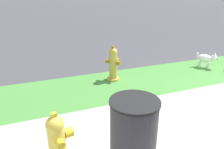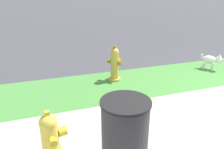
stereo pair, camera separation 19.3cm
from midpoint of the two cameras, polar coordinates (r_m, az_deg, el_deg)
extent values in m
cube|color=#47893D|center=(6.00, 21.22, 0.86)|extent=(18.00, 1.63, 0.01)
cylinder|color=yellow|center=(2.82, -16.23, -16.24)|extent=(0.21, 0.21, 0.45)
sphere|color=yellow|center=(2.70, -16.73, -12.41)|extent=(0.22, 0.22, 0.22)
cube|color=yellow|center=(2.63, -17.02, -10.12)|extent=(0.07, 0.07, 0.06)
cylinder|color=yellow|center=(2.91, -17.19, -13.76)|extent=(0.10, 0.10, 0.09)
cylinder|color=yellow|center=(2.68, -15.42, -17.07)|extent=(0.10, 0.10, 0.09)
cylinder|color=yellow|center=(2.82, -13.26, -14.57)|extent=(0.12, 0.14, 0.12)
cylinder|color=gold|center=(5.05, -0.80, -1.15)|extent=(0.28, 0.28, 0.05)
cylinder|color=gold|center=(4.93, -0.82, 2.42)|extent=(0.18, 0.18, 0.61)
sphere|color=gold|center=(4.84, -0.84, 5.85)|extent=(0.19, 0.19, 0.19)
cube|color=olive|center=(4.81, -0.84, 7.14)|extent=(0.08, 0.08, 0.06)
cylinder|color=olive|center=(4.97, -2.19, 3.46)|extent=(0.13, 0.13, 0.09)
cylinder|color=olive|center=(4.85, 0.58, 2.99)|extent=(0.13, 0.13, 0.09)
cylinder|color=olive|center=(5.02, -0.04, 3.67)|extent=(0.15, 0.16, 0.12)
ellipsoid|color=white|center=(6.25, 22.25, 3.94)|extent=(0.37, 0.40, 0.21)
sphere|color=white|center=(6.21, 24.27, 3.89)|extent=(0.17, 0.17, 0.17)
sphere|color=black|center=(6.20, 24.98, 3.68)|extent=(0.03, 0.03, 0.03)
cone|color=white|center=(6.23, 24.56, 4.94)|extent=(0.08, 0.08, 0.08)
cone|color=white|center=(6.14, 24.43, 4.74)|extent=(0.08, 0.08, 0.08)
cylinder|color=white|center=(6.34, 23.10, 2.33)|extent=(0.06, 0.06, 0.15)
cylinder|color=white|center=(6.23, 22.91, 2.05)|extent=(0.06, 0.06, 0.15)
cylinder|color=white|center=(6.37, 21.16, 2.71)|extent=(0.06, 0.06, 0.15)
cylinder|color=white|center=(6.26, 20.94, 2.43)|extent=(0.06, 0.06, 0.15)
cylinder|color=white|center=(6.27, 20.60, 4.82)|extent=(0.05, 0.05, 0.12)
cylinder|color=#333338|center=(2.53, 3.33, -15.96)|extent=(0.52, 0.52, 0.85)
cylinder|color=black|center=(2.29, 3.57, -7.19)|extent=(0.55, 0.55, 0.03)
camera|label=1|loc=(0.10, -91.29, -0.51)|focal=35.00mm
camera|label=2|loc=(0.10, 88.71, 0.51)|focal=35.00mm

